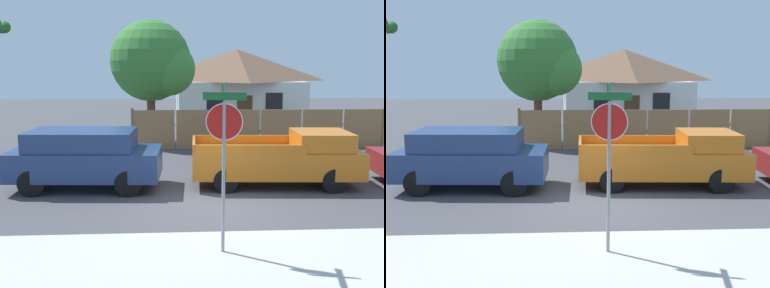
# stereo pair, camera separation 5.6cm
# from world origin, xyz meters

# --- Properties ---
(ground_plane) EXTENTS (80.00, 80.00, 0.00)m
(ground_plane) POSITION_xyz_m (0.00, 0.00, 0.00)
(ground_plane) COLOR #47474C
(sidewalk_strip) EXTENTS (36.00, 3.20, 0.01)m
(sidewalk_strip) POSITION_xyz_m (0.00, -3.60, 0.00)
(sidewalk_strip) COLOR beige
(sidewalk_strip) RESTS_ON ground
(wooden_fence) EXTENTS (11.58, 0.12, 1.86)m
(wooden_fence) POSITION_xyz_m (3.10, 8.30, 0.88)
(wooden_fence) COLOR #997047
(wooden_fence) RESTS_ON ground
(house) EXTENTS (8.33, 7.04, 4.77)m
(house) POSITION_xyz_m (3.46, 17.70, 2.48)
(house) COLOR white
(house) RESTS_ON ground
(oak_tree) EXTENTS (4.02, 3.83, 5.86)m
(oak_tree) POSITION_xyz_m (-1.67, 10.03, 3.85)
(oak_tree) COLOR brown
(oak_tree) RESTS_ON ground
(red_suv) EXTENTS (4.59, 2.32, 1.79)m
(red_suv) POSITION_xyz_m (-3.58, 1.91, 0.98)
(red_suv) COLOR navy
(red_suv) RESTS_ON ground
(orange_pickup) EXTENTS (5.25, 2.27, 1.71)m
(orange_pickup) POSITION_xyz_m (2.44, 1.90, 0.85)
(orange_pickup) COLOR orange
(orange_pickup) RESTS_ON ground
(stop_sign) EXTENTS (0.82, 0.74, 3.38)m
(stop_sign) POSITION_xyz_m (-0.01, -3.10, 2.29)
(stop_sign) COLOR gray
(stop_sign) RESTS_ON ground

